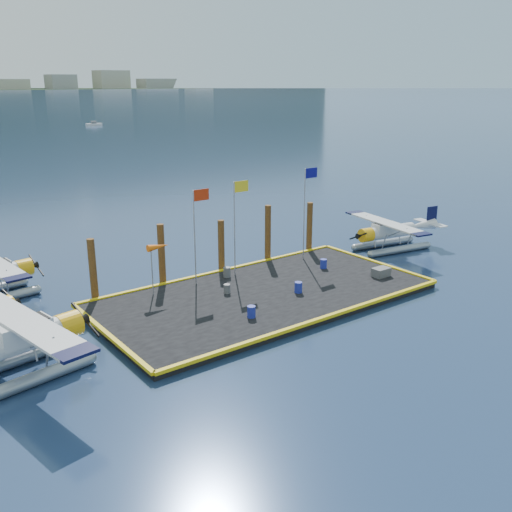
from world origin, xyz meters
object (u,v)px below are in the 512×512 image
(flagpole_red, at_px, (197,222))
(piling_4, at_px, (309,229))
(piling_3, at_px, (268,235))
(crate, at_px, (381,272))
(piling_1, at_px, (162,257))
(drum_3, at_px, (251,312))
(drum_4, at_px, (324,264))
(drum_1, at_px, (298,287))
(drum_5, at_px, (227,272))
(flagpole_yellow, at_px, (237,214))
(piling_0, at_px, (93,272))
(seaplane_a, at_px, (16,346))
(piling_2, at_px, (221,248))
(seaplane_d, at_px, (389,234))
(drum_0, at_px, (227,289))
(windsock, at_px, (158,248))
(flagpole_blue, at_px, (307,200))

(flagpole_red, distance_m, piling_4, 11.17)
(piling_3, bearing_deg, crate, -65.32)
(crate, bearing_deg, piling_1, 147.62)
(drum_3, bearing_deg, drum_4, 23.16)
(flagpole_red, bearing_deg, crate, -30.28)
(drum_1, distance_m, drum_5, 5.29)
(drum_3, height_order, flagpole_yellow, flagpole_yellow)
(flagpole_red, distance_m, piling_0, 6.84)
(seaplane_a, distance_m, drum_1, 16.31)
(drum_3, xyz_separation_m, piling_2, (3.35, 7.95, 1.18))
(drum_5, bearing_deg, flagpole_red, 178.33)
(drum_4, relative_size, piling_2, 0.17)
(seaplane_d, bearing_deg, flagpole_red, 94.84)
(piling_0, xyz_separation_m, piling_1, (4.50, 0.00, 0.10))
(seaplane_d, distance_m, flagpole_yellow, 13.82)
(drum_5, relative_size, flagpole_yellow, 0.11)
(drum_4, bearing_deg, flagpole_yellow, 155.34)
(drum_1, relative_size, piling_2, 0.17)
(piling_3, bearing_deg, piling_1, 180.00)
(drum_0, xyz_separation_m, drum_3, (-1.01, -3.85, 0.04))
(seaplane_a, xyz_separation_m, drum_0, (12.77, 2.34, -0.88))
(piling_2, bearing_deg, drum_4, -35.98)
(piling_4, bearing_deg, windsock, -173.25)
(windsock, bearing_deg, drum_5, -0.73)
(drum_1, xyz_separation_m, flagpole_red, (-3.98, 5.01, 3.67))
(windsock, relative_size, piling_0, 0.78)
(drum_4, height_order, piling_4, piling_4)
(drum_3, distance_m, windsock, 7.16)
(crate, xyz_separation_m, piling_4, (0.50, 7.61, 1.31))
(seaplane_a, relative_size, drum_0, 18.12)
(seaplane_d, distance_m, drum_0, 15.97)
(seaplane_a, relative_size, crate, 8.85)
(flagpole_yellow, bearing_deg, windsock, 180.00)
(drum_0, xyz_separation_m, drum_5, (1.65, 2.44, 0.05))
(seaplane_a, bearing_deg, drum_4, 86.59)
(drum_0, distance_m, drum_1, 4.32)
(drum_5, bearing_deg, windsock, 179.27)
(drum_1, distance_m, crate, 6.39)
(drum_5, bearing_deg, crate, -36.01)
(windsock, bearing_deg, drum_3, -71.08)
(seaplane_a, bearing_deg, drum_1, 79.58)
(drum_3, bearing_deg, flagpole_yellow, 60.76)
(drum_0, distance_m, piling_1, 4.85)
(drum_4, relative_size, crate, 0.56)
(flagpole_yellow, xyz_separation_m, piling_0, (-9.20, 1.60, -2.51))
(piling_0, height_order, piling_3, piling_3)
(drum_3, bearing_deg, seaplane_a, 172.70)
(seaplane_a, bearing_deg, drum_0, 90.55)
(piling_4, bearing_deg, flagpole_blue, -138.42)
(crate, bearing_deg, piling_3, 114.68)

